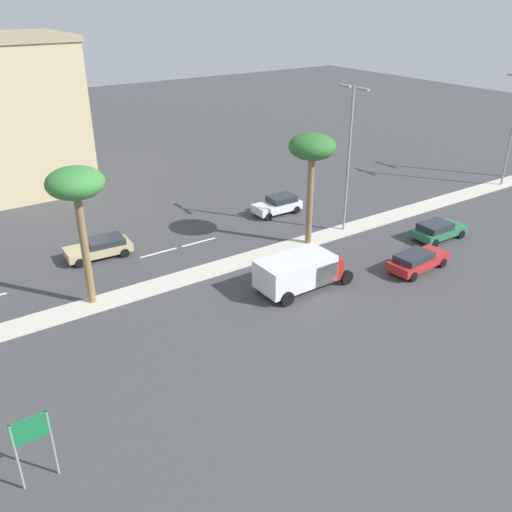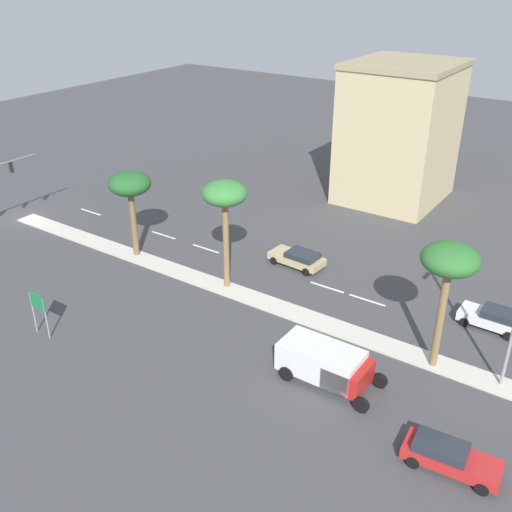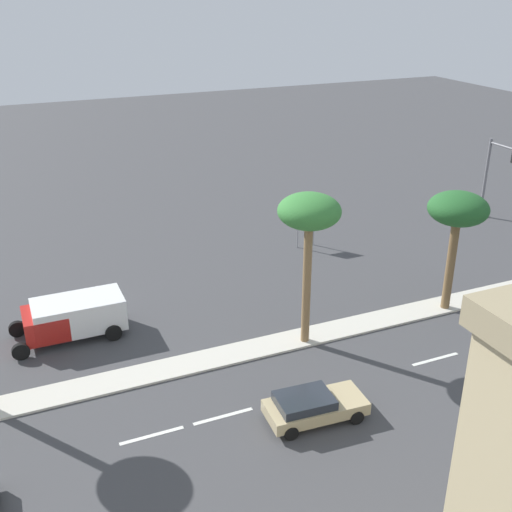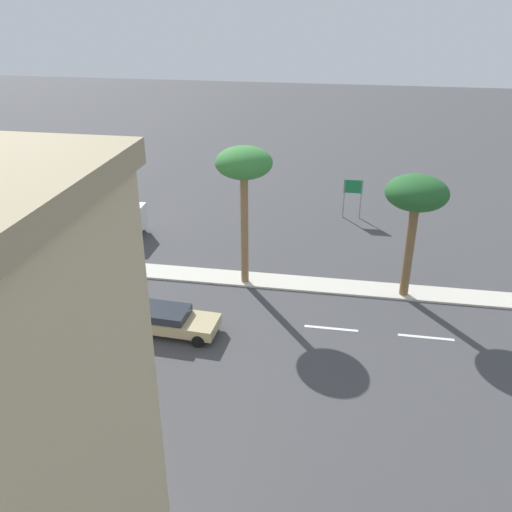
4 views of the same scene
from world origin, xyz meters
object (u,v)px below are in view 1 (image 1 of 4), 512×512
commercial_building (21,114)px  box_truck (301,270)px  palm_tree_outboard (76,188)px  palm_tree_left (312,150)px  street_lamp_far (349,150)px  sedan_green_far (438,230)px  sedan_red_mid (417,260)px  directional_road_sign (32,437)px  sedan_tan_outboard (100,247)px  sedan_white_center (278,205)px

commercial_building → box_truck: size_ratio=2.24×
palm_tree_outboard → box_truck: 14.00m
palm_tree_left → commercial_building: bearing=-152.5°
street_lamp_far → box_truck: (5.30, -8.43, -5.13)m
commercial_building → palm_tree_left: bearing=27.5°
sedan_green_far → box_truck: bearing=-89.5°
commercial_building → sedan_red_mid: bearing=26.7°
directional_road_sign → commercial_building: size_ratio=0.23×
palm_tree_left → sedan_tan_outboard: size_ratio=1.76×
directional_road_sign → sedan_white_center: (-17.38, 23.96, -1.42)m
palm_tree_outboard → sedan_white_center: bearing=107.4°
commercial_building → box_truck: commercial_building is taller
sedan_tan_outboard → sedan_green_far: sedan_green_far is taller
street_lamp_far → commercial_building: bearing=-145.6°
directional_road_sign → street_lamp_far: (-11.60, 25.98, 4.17)m
palm_tree_outboard → box_truck: size_ratio=1.37×
sedan_white_center → directional_road_sign: bearing=-54.0°
palm_tree_outboard → sedan_red_mid: bearing=67.5°
palm_tree_outboard → sedan_green_far: size_ratio=1.95×
commercial_building → sedan_tan_outboard: bearing=-0.7°
box_truck → commercial_building: bearing=-164.2°
palm_tree_left → sedan_white_center: palm_tree_left is taller
palm_tree_outboard → palm_tree_left: palm_tree_outboard is taller
directional_road_sign → sedan_red_mid: (-3.84, 25.40, -1.47)m
commercial_building → palm_tree_left: 28.34m
directional_road_sign → palm_tree_left: size_ratio=0.38×
sedan_red_mid → sedan_green_far: sedan_green_far is taller
directional_road_sign → sedan_green_far: (-6.42, 30.66, -1.47)m
commercial_building → directional_road_sign: bearing=-14.0°
palm_tree_left → sedan_white_center: 8.97m
commercial_building → sedan_green_far: commercial_building is taller
sedan_tan_outboard → sedan_white_center: 15.14m
sedan_green_far → box_truck: 13.11m
palm_tree_left → sedan_tan_outboard: (-6.50, -13.31, -6.29)m
sedan_green_far → palm_tree_outboard: bearing=-102.4°
palm_tree_left → street_lamp_far: (-0.42, 3.86, -0.64)m
commercial_building → sedan_white_center: bearing=38.2°
palm_tree_outboard → sedan_tan_outboard: (-5.88, 2.67, -6.48)m
commercial_building → sedan_red_mid: (32.49, 16.35, -6.04)m
commercial_building → palm_tree_outboard: size_ratio=1.64×
directional_road_sign → sedan_red_mid: 25.73m
palm_tree_left → sedan_tan_outboard: bearing=-116.0°
sedan_white_center → sedan_green_far: size_ratio=0.96×
street_lamp_far → sedan_green_far: street_lamp_far is taller
sedan_red_mid → sedan_green_far: (-2.58, 5.25, 0.01)m
commercial_building → sedan_tan_outboard: commercial_building is taller
palm_tree_left → sedan_green_far: bearing=60.8°
directional_road_sign → palm_tree_left: 25.25m
sedan_red_mid → box_truck: (-2.45, -7.85, 0.51)m
sedan_white_center → palm_tree_left: bearing=-16.5°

